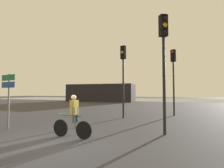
{
  "coord_description": "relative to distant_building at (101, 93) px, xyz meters",
  "views": [
    {
      "loc": [
        3.77,
        -4.76,
        1.73
      ],
      "look_at": [
        0.5,
        5.0,
        2.2
      ],
      "focal_mm": 28.0,
      "sensor_mm": 36.0,
      "label": 1
    }
  ],
  "objects": [
    {
      "name": "ground_plane",
      "position": [
        8.54,
        -25.32,
        -1.58
      ],
      "size": [
        120.0,
        120.0,
        0.0
      ],
      "primitive_type": "plane",
      "color": "#333338"
    },
    {
      "name": "traffic_light_center",
      "position": [
        9.3,
        -18.72,
        1.78
      ],
      "size": [
        0.38,
        0.4,
        4.86
      ],
      "rotation": [
        0.0,
        0.0,
        2.82
      ],
      "color": "black",
      "rests_on": "ground"
    },
    {
      "name": "traffic_light_near_right",
      "position": [
        12.07,
        -22.63,
        1.82
      ],
      "size": [
        0.4,
        0.42,
        4.93
      ],
      "rotation": [
        0.0,
        0.0,
        3.72
      ],
      "color": "black",
      "rests_on": "ground"
    },
    {
      "name": "direction_sign_post",
      "position": [
        5.01,
        -23.79,
        0.22
      ],
      "size": [
        1.08,
        0.28,
        2.6
      ],
      "rotation": [
        0.0,
        0.0,
        2.91
      ],
      "color": "slate",
      "rests_on": "ground"
    },
    {
      "name": "cyclist",
      "position": [
        8.82,
        -24.26,
        -0.76
      ],
      "size": [
        1.71,
        0.46,
        1.62
      ],
      "rotation": [
        0.0,
        0.0,
        1.49
      ],
      "color": "black",
      "rests_on": "ground"
    },
    {
      "name": "distant_building",
      "position": [
        0.0,
        0.0,
        0.0
      ],
      "size": [
        12.4,
        4.0,
        3.16
      ],
      "primitive_type": "cube",
      "color": "black",
      "rests_on": "ground"
    },
    {
      "name": "traffic_light_far_right",
      "position": [
        12.54,
        -16.37,
        1.8
      ],
      "size": [
        0.4,
        0.42,
        4.89
      ],
      "rotation": [
        0.0,
        0.0,
        2.64
      ],
      "color": "black",
      "rests_on": "ground"
    },
    {
      "name": "water_strip",
      "position": [
        8.54,
        10.0,
        -1.57
      ],
      "size": [
        80.0,
        16.0,
        0.01
      ],
      "primitive_type": "cube",
      "color": "slate",
      "rests_on": "ground"
    }
  ]
}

